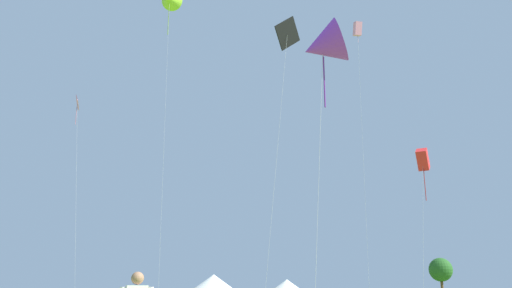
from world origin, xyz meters
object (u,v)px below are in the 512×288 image
(kite_purple_delta, at_px, (323,46))
(tree_distant_left, at_px, (441,270))
(kite_red_box, at_px, (423,160))
(kite_pink_box, at_px, (358,30))
(festival_tent_center, at_px, (214,287))
(kite_pink_diamond, at_px, (77,107))
(kite_black_diamond, at_px, (287,35))

(kite_purple_delta, distance_m, tree_distant_left, 68.38)
(kite_red_box, distance_m, tree_distant_left, 43.63)
(kite_pink_box, xyz_separation_m, festival_tent_center, (-16.65, 5.50, -30.33))
(kite_pink_diamond, distance_m, tree_distant_left, 61.38)
(kite_black_diamond, bearing_deg, kite_red_box, 24.89)
(kite_red_box, bearing_deg, kite_purple_delta, -125.81)
(kite_pink_diamond, height_order, kite_red_box, kite_pink_diamond)
(kite_purple_delta, bearing_deg, kite_pink_diamond, 118.85)
(kite_purple_delta, bearing_deg, kite_pink_box, 67.69)
(festival_tent_center, xyz_separation_m, tree_distant_left, (37.84, 21.75, 2.78))
(kite_pink_diamond, distance_m, kite_pink_box, 35.36)
(kite_pink_box, bearing_deg, kite_purple_delta, -112.31)
(kite_purple_delta, height_order, kite_red_box, kite_purple_delta)
(kite_pink_box, height_order, festival_tent_center, kite_pink_box)
(kite_pink_diamond, bearing_deg, festival_tent_center, -2.78)
(festival_tent_center, height_order, tree_distant_left, tree_distant_left)
(kite_red_box, bearing_deg, kite_black_diamond, -155.11)
(kite_pink_diamond, xyz_separation_m, kite_pink_box, (33.54, -6.32, 9.26))
(kite_purple_delta, bearing_deg, kite_black_diamond, 87.00)
(kite_pink_diamond, bearing_deg, kite_pink_box, -10.67)
(kite_red_box, xyz_separation_m, festival_tent_center, (-18.51, 16.39, -11.45))
(kite_red_box, bearing_deg, tree_distant_left, 63.13)
(kite_pink_box, distance_m, tree_distant_left, 44.17)
(kite_purple_delta, bearing_deg, tree_distant_left, 59.82)
(kite_purple_delta, height_order, festival_tent_center, kite_purple_delta)
(kite_pink_box, relative_size, tree_distant_left, 5.15)
(kite_purple_delta, bearing_deg, festival_tent_center, 95.93)
(kite_pink_box, bearing_deg, kite_pink_diamond, 169.33)
(kite_red_box, bearing_deg, kite_pink_diamond, 154.07)
(kite_red_box, xyz_separation_m, kite_black_diamond, (-13.97, -6.48, 8.71))
(kite_pink_box, relative_size, festival_tent_center, 6.96)
(kite_purple_delta, xyz_separation_m, kite_pink_box, (12.83, 31.26, 17.81))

